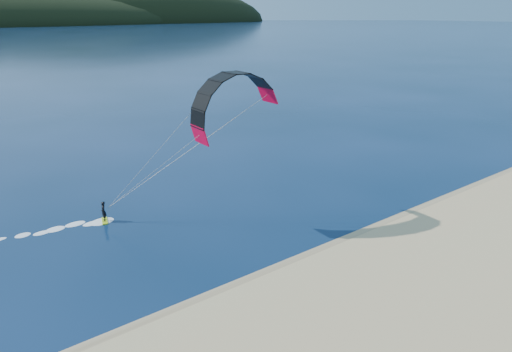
{
  "coord_description": "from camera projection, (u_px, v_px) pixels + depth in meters",
  "views": [
    {
      "loc": [
        -13.71,
        -14.72,
        16.46
      ],
      "look_at": [
        4.47,
        10.0,
        5.0
      ],
      "focal_mm": 30.8,
      "sensor_mm": 36.0,
      "label": 1
    }
  ],
  "objects": [
    {
      "name": "kitesurfer_near",
      "position": [
        228.0,
        122.0,
        34.03
      ],
      "size": [
        23.72,
        9.41,
        13.38
      ],
      "color": "#B0D218",
      "rests_on": "ground"
    },
    {
      "name": "ground",
      "position": [
        298.0,
        327.0,
        24.48
      ],
      "size": [
        1800.0,
        1800.0,
        0.0
      ],
      "primitive_type": "plane",
      "color": "#071C33",
      "rests_on": "ground"
    },
    {
      "name": "wet_sand",
      "position": [
        251.0,
        288.0,
        27.85
      ],
      "size": [
        220.0,
        2.5,
        0.1
      ],
      "color": "#88744F",
      "rests_on": "ground"
    }
  ]
}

